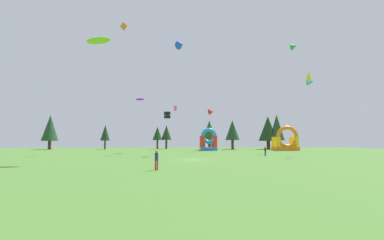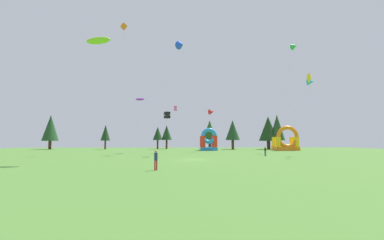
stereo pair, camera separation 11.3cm
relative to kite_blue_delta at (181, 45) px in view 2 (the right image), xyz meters
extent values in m
plane|color=#47752D|center=(2.30, -26.99, -26.17)|extent=(120.00, 120.00, 0.00)
cone|color=blue|center=(0.00, 0.00, 0.01)|extent=(3.02, 3.05, 2.40)
cylinder|color=silver|center=(-4.16, -3.09, -13.08)|extent=(8.33, 6.20, 26.18)
cube|color=#EA599E|center=(-1.07, -6.31, -16.80)|extent=(0.65, 0.65, 0.48)
cube|color=#EA599E|center=(-1.07, -6.31, -16.22)|extent=(0.65, 0.65, 0.48)
cylinder|color=silver|center=(-1.78, -4.39, -21.34)|extent=(1.43, 3.86, 9.67)
ellipsoid|color=#8CD826|center=(-10.49, -30.23, -10.34)|extent=(3.16, 1.59, 1.53)
cylinder|color=silver|center=(-7.46, -29.90, -18.26)|extent=(6.09, 0.69, 15.84)
ellipsoid|color=purple|center=(-7.66, -13.44, -15.59)|extent=(2.36, 2.08, 0.73)
cylinder|color=silver|center=(-8.44, -12.88, -20.88)|extent=(1.58, 1.15, 10.59)
cone|color=#19B7CC|center=(24.37, -16.34, -12.60)|extent=(1.30, 1.36, 1.30)
cylinder|color=silver|center=(24.11, -18.91, -19.39)|extent=(0.53, 5.15, 13.58)
pyramid|color=orange|center=(-11.96, -8.96, 0.59)|extent=(1.30, 0.80, 1.21)
cylinder|color=orange|center=(-11.99, -9.04, -0.61)|extent=(0.04, 0.04, 2.34)
cylinder|color=silver|center=(-10.02, -12.28, -12.80)|extent=(3.95, 6.48, 26.74)
cone|color=green|center=(27.09, -3.06, -1.14)|extent=(1.96, 1.93, 1.49)
cylinder|color=silver|center=(23.02, -5.75, -13.66)|extent=(8.16, 5.38, 25.03)
cone|color=red|center=(7.43, -0.94, -16.67)|extent=(1.77, 1.74, 1.49)
cylinder|color=silver|center=(7.70, -1.63, -21.42)|extent=(0.55, 1.39, 9.50)
pyramid|color=yellow|center=(21.65, -21.90, -13.20)|extent=(1.28, 1.16, 1.37)
cylinder|color=yellow|center=(21.59, -21.83, -13.94)|extent=(0.04, 0.04, 1.50)
cylinder|color=silver|center=(19.37, -21.62, -19.68)|extent=(4.44, 0.41, 12.99)
cube|color=black|center=(-2.16, -18.06, -19.36)|extent=(1.18, 1.18, 0.52)
cube|color=black|center=(-2.16, -18.06, -18.74)|extent=(1.18, 1.18, 0.52)
cylinder|color=silver|center=(-2.55, -17.30, -22.61)|extent=(0.81, 1.54, 7.12)
cylinder|color=#B21E26|center=(-1.75, -40.06, -25.72)|extent=(0.17, 0.17, 0.90)
cylinder|color=#B21E26|center=(-1.91, -40.14, -25.72)|extent=(0.17, 0.17, 0.90)
cylinder|color=navy|center=(-1.83, -40.10, -24.92)|extent=(0.42, 0.42, 0.71)
sphere|color=#9E704C|center=(-1.83, -40.10, -24.45)|extent=(0.24, 0.24, 0.24)
cylinder|color=navy|center=(15.00, -18.56, -25.77)|extent=(0.13, 0.13, 0.79)
cylinder|color=navy|center=(14.84, -18.53, -25.77)|extent=(0.13, 0.13, 0.79)
cylinder|color=black|center=(14.92, -18.55, -25.06)|extent=(0.33, 0.33, 0.63)
sphere|color=#D8AD84|center=(14.92, -18.55, -24.64)|extent=(0.22, 0.22, 0.22)
cube|color=#268CD8|center=(7.35, 6.61, -25.76)|extent=(4.36, 4.71, 0.82)
cylinder|color=red|center=(5.78, 4.86, -23.86)|extent=(1.22, 1.22, 2.99)
cylinder|color=red|center=(8.92, 4.86, -23.86)|extent=(1.22, 1.22, 2.99)
cylinder|color=red|center=(5.78, 8.35, -23.86)|extent=(1.22, 1.22, 2.99)
cylinder|color=red|center=(8.92, 8.35, -23.86)|extent=(1.22, 1.22, 2.99)
torus|color=#268CD8|center=(7.35, 4.86, -22.37)|extent=(4.11, 0.98, 4.11)
cube|color=orange|center=(27.75, 5.87, -25.67)|extent=(6.09, 4.45, 1.00)
cylinder|color=yellow|center=(25.33, 4.27, -23.90)|extent=(1.24, 1.24, 2.55)
cylinder|color=yellow|center=(30.17, 4.27, -23.90)|extent=(1.24, 1.24, 2.55)
cylinder|color=yellow|center=(25.33, 7.47, -23.90)|extent=(1.24, 1.24, 2.55)
cylinder|color=yellow|center=(30.17, 7.47, -23.90)|extent=(1.24, 1.24, 2.55)
torus|color=orange|center=(27.75, 4.27, -22.63)|extent=(5.84, 1.00, 5.84)
cylinder|color=#4C331E|center=(-38.52, 15.70, -24.93)|extent=(0.84, 0.84, 2.49)
cone|color=#1E4221|center=(-38.52, 15.70, -19.88)|extent=(4.65, 4.65, 7.61)
cylinder|color=#4C331E|center=(-22.39, 15.66, -24.89)|extent=(0.49, 0.49, 2.57)
cone|color=#193819|center=(-22.39, 15.66, -21.29)|extent=(2.73, 2.73, 4.63)
cylinder|color=#4C331E|center=(-7.10, 17.06, -24.81)|extent=(0.53, 0.53, 2.71)
cone|color=#193819|center=(-7.10, 17.06, -21.44)|extent=(2.95, 2.95, 4.03)
cylinder|color=#4C331E|center=(-4.51, 18.92, -24.80)|extent=(0.58, 0.58, 2.75)
cone|color=#193819|center=(-4.51, 18.92, -21.16)|extent=(3.23, 3.23, 4.53)
cylinder|color=#4C331E|center=(8.86, 18.77, -24.97)|extent=(0.81, 0.81, 2.41)
cone|color=#234C1E|center=(8.86, 18.77, -20.55)|extent=(4.52, 4.52, 6.43)
cylinder|color=#4C331E|center=(15.24, 14.23, -24.82)|extent=(0.76, 0.76, 2.70)
cone|color=#1E4221|center=(15.24, 14.23, -20.53)|extent=(4.22, 4.22, 5.89)
cylinder|color=#4C331E|center=(25.94, 14.39, -24.94)|extent=(1.00, 1.00, 2.47)
cone|color=#193819|center=(25.94, 14.39, -20.06)|extent=(5.57, 5.57, 7.29)
cylinder|color=#4C331E|center=(28.31, 13.55, -24.87)|extent=(0.79, 0.79, 2.61)
cone|color=#1E4221|center=(28.31, 13.55, -19.75)|extent=(4.42, 4.42, 7.62)
camera|label=1|loc=(0.61, -65.39, -23.35)|focal=25.37mm
camera|label=2|loc=(0.72, -65.39, -23.35)|focal=25.37mm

